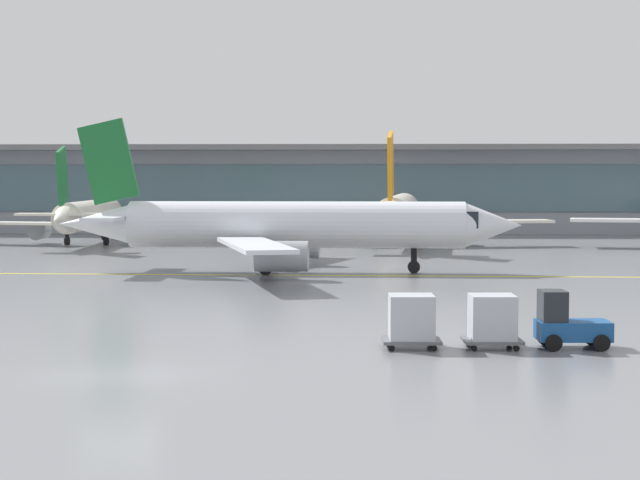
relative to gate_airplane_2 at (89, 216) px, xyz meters
name	(u,v)px	position (x,y,z in m)	size (l,w,h in m)	color
ground_plane	(118,375)	(17.20, -63.86, -2.61)	(400.00, 400.00, 0.00)	slate
taxiway_centreline_stripe	(295,275)	(20.70, -30.14, -2.61)	(110.00, 0.36, 0.01)	yellow
terminal_concourse	(291,188)	(17.20, 21.98, 2.31)	(227.71, 11.00, 9.60)	#8C939E
gate_airplane_2	(89,216)	(0.00, 0.00, 0.00)	(24.42, 26.27, 8.70)	silver
gate_airplane_3	(398,212)	(28.31, -0.47, 0.34)	(27.53, 29.74, 9.84)	silver
taxiing_regional_jet	(290,226)	(20.32, -28.13, 0.38)	(30.11, 28.04, 9.99)	silver
baggage_tug	(567,324)	(32.24, -58.07, -1.72)	(2.65, 1.70, 2.10)	#194C8C
cargo_dolly_lead	(492,319)	(29.55, -58.16, -1.56)	(2.16, 1.67, 1.94)	#595B60
cargo_dolly_trailing	(411,319)	(26.63, -58.27, -1.56)	(2.16, 1.67, 1.94)	#595B60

